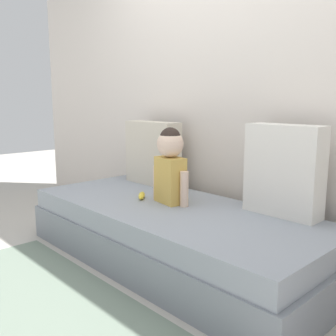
{
  "coord_description": "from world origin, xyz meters",
  "views": [
    {
      "loc": [
        1.76,
        -1.68,
        1.07
      ],
      "look_at": [
        -0.03,
        0.0,
        0.63
      ],
      "focal_mm": 40.8,
      "sensor_mm": 36.0,
      "label": 1
    }
  ],
  "objects_px": {
    "couch": "(171,234)",
    "toddler": "(170,163)",
    "throw_pillow_right": "(284,170)",
    "throw_pillow_left": "(153,153)",
    "banana": "(142,196)"
  },
  "relations": [
    {
      "from": "throw_pillow_left",
      "to": "toddler",
      "type": "relative_size",
      "value": 1.02
    },
    {
      "from": "throw_pillow_right",
      "to": "throw_pillow_left",
      "type": "bearing_deg",
      "value": 180.0
    },
    {
      "from": "couch",
      "to": "toddler",
      "type": "height_order",
      "value": "toddler"
    },
    {
      "from": "couch",
      "to": "toddler",
      "type": "distance_m",
      "value": 0.47
    },
    {
      "from": "couch",
      "to": "throw_pillow_left",
      "type": "xyz_separation_m",
      "value": [
        -0.6,
        0.36,
        0.45
      ]
    },
    {
      "from": "throw_pillow_left",
      "to": "throw_pillow_right",
      "type": "distance_m",
      "value": 1.2
    },
    {
      "from": "couch",
      "to": "toddler",
      "type": "bearing_deg",
      "value": 142.46
    },
    {
      "from": "throw_pillow_left",
      "to": "banana",
      "type": "bearing_deg",
      "value": -50.41
    },
    {
      "from": "throw_pillow_right",
      "to": "toddler",
      "type": "height_order",
      "value": "throw_pillow_right"
    },
    {
      "from": "couch",
      "to": "banana",
      "type": "xyz_separation_m",
      "value": [
        -0.29,
        -0.02,
        0.21
      ]
    },
    {
      "from": "throw_pillow_left",
      "to": "throw_pillow_right",
      "type": "relative_size",
      "value": 0.95
    },
    {
      "from": "couch",
      "to": "throw_pillow_right",
      "type": "xyz_separation_m",
      "value": [
        0.6,
        0.36,
        0.47
      ]
    },
    {
      "from": "throw_pillow_left",
      "to": "banana",
      "type": "distance_m",
      "value": 0.54
    },
    {
      "from": "couch",
      "to": "banana",
      "type": "distance_m",
      "value": 0.36
    },
    {
      "from": "couch",
      "to": "throw_pillow_right",
      "type": "height_order",
      "value": "throw_pillow_right"
    }
  ]
}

